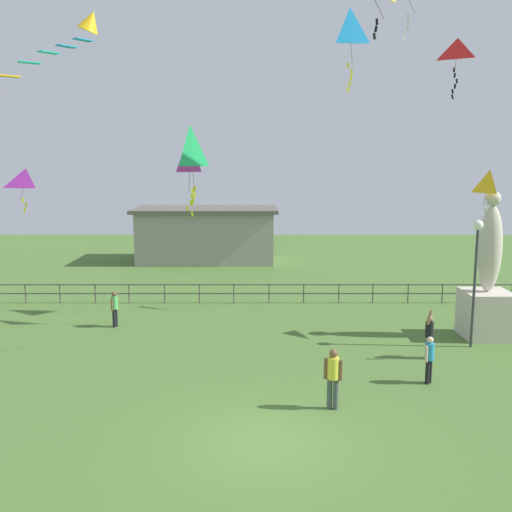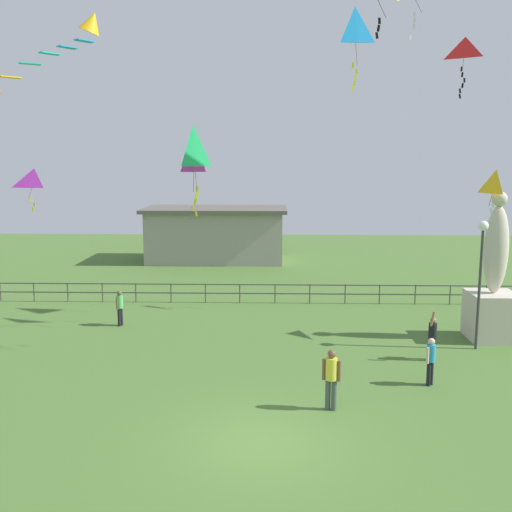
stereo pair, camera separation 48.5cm
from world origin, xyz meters
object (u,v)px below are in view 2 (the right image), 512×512
Objects in this scene: lamppost at (481,257)px; kite_3 at (465,51)px; person_1 at (431,358)px; streamer_kite at (69,36)px; kite_4 at (194,157)px; person_3 at (331,375)px; kite_7 at (35,180)px; person_2 at (432,335)px; kite_5 at (495,185)px; kite_1 at (355,30)px; kite_6 at (193,150)px; statue_monument at (493,295)px; person_0 at (120,306)px.

lamppost is 1.87× the size of kite_3.
streamer_kite is (-10.43, -0.55, 9.29)m from person_1.
kite_3 reaches higher than kite_4.
person_3 reaches higher than person_1.
lamppost reaches higher than person_1.
kite_7 is 11.95m from streamer_kite.
person_2 is 6.20m from kite_5.
kite_1 is 1.25× the size of kite_5.
kite_7 is at bearing 138.17° from person_3.
streamer_kite is (-2.60, -5.84, 3.22)m from kite_4.
kite_6 reaches higher than lamppost.
kite_3 is 1.01× the size of kite_5.
kite_1 is at bearing 164.73° from statue_monument.
streamer_kite reaches higher than person_3.
kite_3 is 12.28m from kite_4.
kite_7 is (-8.09, 6.02, -1.28)m from kite_6.
person_0 is 6.97m from kite_4.
person_3 is at bearing -10.26° from streamer_kite.
person_2 is 10.41m from kite_6.
streamer_kite is at bearing -176.96° from person_1.
statue_monument is 11.40m from kite_1.
kite_6 is at bearing -36.63° from kite_7.
person_2 is at bearing 73.82° from person_1.
lamppost is at bearing 32.93° from person_2.
kite_7 is at bearing 166.82° from statue_monument.
kite_4 reaches higher than person_2.
lamppost is 3.15× the size of person_0.
kite_5 is 15.38m from streamer_kite.
kite_1 is 7.96m from kite_6.
person_0 is 0.80× the size of kite_7.
lamppost is 2.73× the size of person_3.
person_3 is at bearing -49.62° from kite_6.
kite_6 reaches higher than person_2.
person_0 is 0.47× the size of kite_4.
person_0 is 11.29m from person_3.
person_0 is 14.35m from kite_1.
statue_monument is 9.54m from person_3.
kite_7 is (-7.85, 4.02, -1.04)m from kite_4.
person_2 is 18.47m from kite_7.
kite_5 reaches higher than kite_7.
person_1 is 0.80× the size of kite_7.
kite_3 is at bearing 68.11° from person_2.
person_0 is at bearing 134.70° from person_3.
kite_1 reaches higher than person_1.
streamer_kite reaches higher than person_1.
person_2 reaches higher than person_1.
person_2 is 10.84m from kite_4.
streamer_kite reaches higher than kite_5.
person_1 is 18.91m from kite_7.
streamer_kite is at bearing -159.07° from kite_5.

